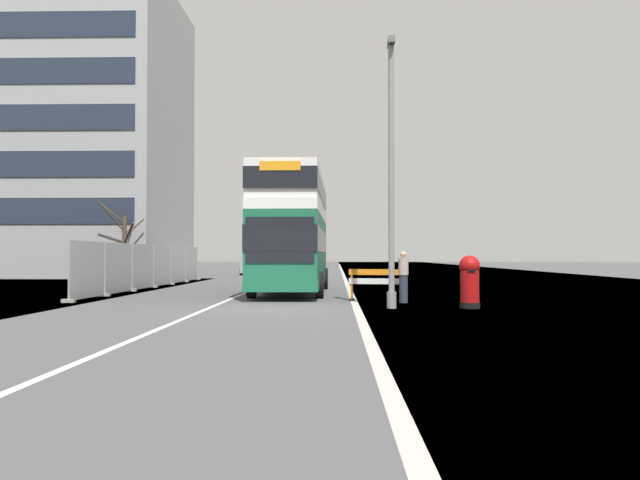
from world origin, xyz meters
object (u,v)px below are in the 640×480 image
roadworks_barrier (376,281)px  pedestrian_at_kerb (403,277)px  car_oncoming_near (309,265)px  car_receding_mid (254,263)px  red_pillar_postbox (470,279)px  double_decker_bus (293,231)px  lamppost_foreground (391,181)px

roadworks_barrier → pedestrian_at_kerb: size_ratio=1.11×
car_oncoming_near → car_receding_mid: bearing=122.1°
red_pillar_postbox → car_oncoming_near: size_ratio=0.39×
double_decker_bus → pedestrian_at_kerb: bearing=-54.4°
car_oncoming_near → car_receding_mid: size_ratio=1.04×
lamppost_foreground → car_receding_mid: 34.92m
lamppost_foreground → pedestrian_at_kerb: bearing=75.4°
car_oncoming_near → car_receding_mid: 9.09m
roadworks_barrier → car_oncoming_near: 23.25m
lamppost_foreground → roadworks_barrier: (-0.27, 3.06, -3.16)m
pedestrian_at_kerb → car_oncoming_near: bearing=100.1°
double_decker_bus → red_pillar_postbox: double_decker_bus is taller
roadworks_barrier → car_oncoming_near: bearing=98.3°
car_oncoming_near → red_pillar_postbox: bearing=-77.0°
red_pillar_postbox → car_oncoming_near: bearing=103.0°
car_oncoming_near → lamppost_foreground: bearing=-82.1°
lamppost_foreground → red_pillar_postbox: (2.38, 0.12, -3.00)m
pedestrian_at_kerb → red_pillar_postbox: bearing=-50.9°
roadworks_barrier → pedestrian_at_kerb: (0.87, -0.75, 0.16)m
double_decker_bus → lamppost_foreground: 8.92m
double_decker_bus → car_receding_mid: size_ratio=2.90×
roadworks_barrier → car_oncoming_near: size_ratio=0.48×
double_decker_bus → car_receding_mid: 26.18m
red_pillar_postbox → car_receding_mid: bearing=107.8°
lamppost_foreground → car_oncoming_near: bearing=97.9°
double_decker_bus → car_oncoming_near: size_ratio=2.80×
double_decker_bus → car_receding_mid: bearing=100.8°
double_decker_bus → roadworks_barrier: bearing=-57.0°
lamppost_foreground → red_pillar_postbox: size_ratio=5.12×
car_oncoming_near → pedestrian_at_kerb: car_oncoming_near is taller
double_decker_bus → roadworks_barrier: 6.32m
car_receding_mid → pedestrian_at_kerb: (9.05, -31.45, -0.13)m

